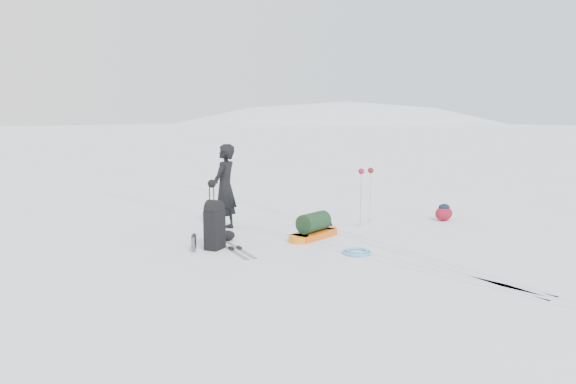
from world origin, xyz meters
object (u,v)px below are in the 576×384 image
pulk_sled (314,228)px  expedition_rucksack (215,226)px  ski_poles_black (212,192)px  skier (225,187)px

pulk_sled → expedition_rucksack: bearing=152.9°
expedition_rucksack → ski_poles_black: bearing=45.8°
skier → pulk_sled: skier is taller
skier → ski_poles_black: bearing=16.6°
expedition_rucksack → ski_poles_black: 0.64m
skier → expedition_rucksack: skier is taller
skier → ski_poles_black: size_ratio=1.45×
skier → ski_poles_black: (-1.02, -1.15, 0.12)m
pulk_sled → ski_poles_black: bearing=148.5°
pulk_sled → ski_poles_black: ski_poles_black is taller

